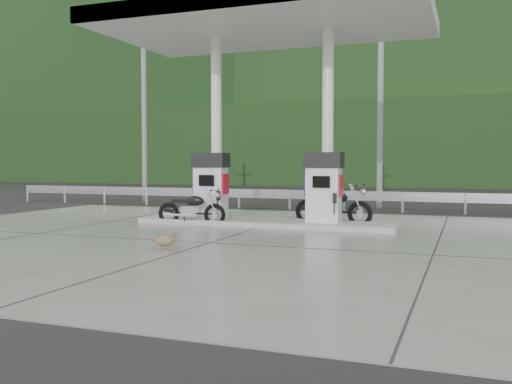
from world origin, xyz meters
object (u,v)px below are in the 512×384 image
(gas_pump_left, at_px, (211,186))
(duck, at_px, (165,242))
(gas_pump_right, at_px, (324,187))
(motorcycle_left, at_px, (333,207))
(motorcycle_right, at_px, (191,209))

(gas_pump_left, height_order, duck, gas_pump_left)
(gas_pump_right, relative_size, motorcycle_left, 0.89)
(gas_pump_left, relative_size, gas_pump_right, 1.00)
(duck, bearing_deg, motorcycle_left, 59.91)
(gas_pump_right, xyz_separation_m, motorcycle_right, (-3.51, -0.58, -0.62))
(gas_pump_left, xyz_separation_m, motorcycle_right, (-0.31, -0.58, -0.62))
(motorcycle_left, relative_size, duck, 4.32)
(gas_pump_left, distance_m, gas_pump_right, 3.20)
(gas_pump_left, relative_size, duck, 3.82)
(motorcycle_left, relative_size, motorcycle_right, 1.12)
(gas_pump_left, xyz_separation_m, gas_pump_right, (3.20, 0.00, 0.00))
(gas_pump_right, height_order, motorcycle_left, gas_pump_right)
(gas_pump_right, xyz_separation_m, motorcycle_left, (0.07, 0.78, -0.57))
(duck, bearing_deg, gas_pump_right, 57.55)
(motorcycle_right, height_order, duck, motorcycle_right)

